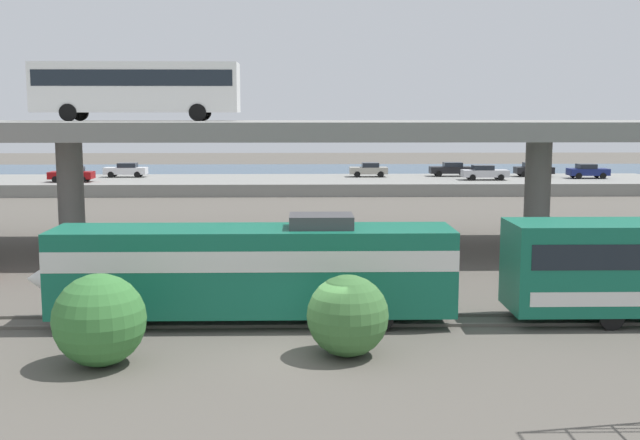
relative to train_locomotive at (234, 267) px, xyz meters
name	(u,v)px	position (x,y,z in m)	size (l,w,h in m)	color
ground_plane	(308,354)	(2.81, -4.00, -2.19)	(260.00, 260.00, 0.00)	#565149
rail_strip_near	(308,326)	(2.81, -0.74, -2.13)	(110.00, 0.12, 0.12)	#59544C
rail_strip_far	(307,316)	(2.81, 0.74, -2.13)	(110.00, 0.12, 0.12)	#59544C
train_locomotive	(234,267)	(0.00, 0.00, 0.00)	(16.16, 3.04, 4.18)	#14664C
highway_overpass	(305,133)	(2.81, 16.00, 4.62)	(96.00, 11.60, 7.50)	gray
transit_bus_on_overpass	(137,86)	(-7.13, 17.62, 7.37)	(12.00, 2.68, 3.40)	silver
pier_parking_lot	(304,185)	(2.81, 51.00, -1.59)	(74.36, 12.93, 1.20)	gray
parked_car_0	(369,170)	(9.66, 53.44, -0.22)	(4.00, 1.90, 1.50)	#9E998C
parked_car_1	(484,172)	(21.06, 49.27, -0.22)	(4.61, 1.96, 1.50)	#B7B7BC
parked_car_2	(588,171)	(32.25, 51.02, -0.22)	(4.07, 1.96, 1.50)	navy
parked_car_3	(534,169)	(27.29, 53.40, -0.22)	(4.02, 1.82, 1.50)	black
parked_car_4	(451,169)	(18.54, 53.99, -0.22)	(4.44, 1.83, 1.50)	black
parked_car_5	(126,170)	(-16.07, 53.59, -0.22)	(4.42, 1.82, 1.50)	silver
parked_car_6	(72,174)	(-20.09, 47.85, -0.22)	(4.26, 1.94, 1.50)	maroon
harbor_water	(304,173)	(2.81, 74.00, -2.19)	(140.00, 36.00, 0.01)	navy
shrub_left	(99,320)	(-3.82, -4.99, -0.71)	(2.96, 2.96, 2.96)	#387636
shrub_right	(348,316)	(4.11, -4.18, -0.83)	(2.72, 2.72, 2.72)	#3C6F36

